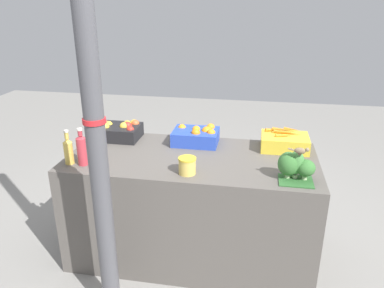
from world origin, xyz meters
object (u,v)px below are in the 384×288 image
at_px(juice_bottle_golden, 68,150).
at_px(pickle_jar, 187,166).
at_px(orange_crate, 197,136).
at_px(carrot_crate, 285,142).
at_px(support_pole, 95,132).
at_px(broccoli_pile, 295,165).
at_px(sparrow_bird, 301,151).
at_px(juice_bottle_ruby, 82,149).
at_px(apple_crate, 119,131).

xyz_separation_m(juice_bottle_golden, pickle_jar, (0.87, -0.01, -0.04)).
xyz_separation_m(orange_crate, pickle_jar, (0.03, -0.57, -0.01)).
height_order(carrot_crate, juice_bottle_golden, juice_bottle_golden).
bearing_deg(support_pole, broccoli_pile, 22.10).
distance_m(carrot_crate, pickle_jar, 0.88).
height_order(carrot_crate, sparrow_bird, sparrow_bird).
bearing_deg(carrot_crate, juice_bottle_golden, -160.06).
height_order(juice_bottle_golden, juice_bottle_ruby, juice_bottle_ruby).
height_order(juice_bottle_ruby, pickle_jar, juice_bottle_ruby).
distance_m(juice_bottle_golden, sparrow_bird, 1.60).
height_order(support_pole, sparrow_bird, support_pole).
relative_size(support_pole, broccoli_pile, 10.65).
height_order(juice_bottle_ruby, sparrow_bird, juice_bottle_ruby).
height_order(orange_crate, broccoli_pile, broccoli_pile).
bearing_deg(orange_crate, support_pole, -112.16).
xyz_separation_m(broccoli_pile, juice_bottle_ruby, (-1.47, -0.02, 0.02)).
distance_m(support_pole, juice_bottle_ruby, 0.63).
bearing_deg(support_pole, orange_crate, 67.84).
bearing_deg(juice_bottle_golden, sparrow_bird, -1.03).
relative_size(orange_crate, pickle_jar, 2.97).
xyz_separation_m(carrot_crate, pickle_jar, (-0.67, -0.57, -0.00)).
bearing_deg(support_pole, carrot_crate, 42.03).
distance_m(apple_crate, pickle_jar, 0.90).
bearing_deg(sparrow_bird, pickle_jar, -174.76).
bearing_deg(broccoli_pile, support_pole, -157.90).
xyz_separation_m(apple_crate, pickle_jar, (0.70, -0.57, -0.01)).
distance_m(broccoli_pile, sparrow_bird, 0.14).
bearing_deg(broccoli_pile, orange_crate, 144.12).
bearing_deg(orange_crate, broccoli_pile, -35.88).
height_order(orange_crate, sparrow_bird, sparrow_bird).
distance_m(support_pole, apple_crate, 1.09).
bearing_deg(apple_crate, carrot_crate, -0.04).
xyz_separation_m(orange_crate, carrot_crate, (0.70, 0.00, -0.01)).
relative_size(orange_crate, juice_bottle_golden, 1.43).
xyz_separation_m(support_pole, juice_bottle_ruby, (-0.32, 0.44, -0.31)).
relative_size(juice_bottle_ruby, pickle_jar, 2.24).
distance_m(broccoli_pile, pickle_jar, 0.71).
bearing_deg(juice_bottle_golden, orange_crate, 33.69).
bearing_deg(orange_crate, sparrow_bird, -37.74).
distance_m(carrot_crate, broccoli_pile, 0.54).
relative_size(carrot_crate, sparrow_bird, 2.68).
bearing_deg(carrot_crate, juice_bottle_ruby, -158.74).
bearing_deg(broccoli_pile, carrot_crate, 93.85).
bearing_deg(sparrow_bird, support_pole, -154.03).
relative_size(carrot_crate, juice_bottle_golden, 1.43).
height_order(apple_crate, orange_crate, same).
distance_m(apple_crate, juice_bottle_golden, 0.59).
xyz_separation_m(broccoli_pile, pickle_jar, (-0.71, -0.04, -0.04)).
relative_size(support_pole, apple_crate, 7.05).
relative_size(broccoli_pile, juice_bottle_ruby, 0.88).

